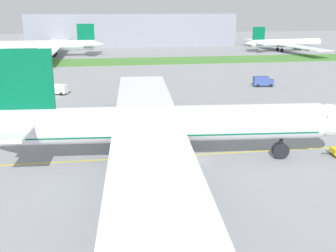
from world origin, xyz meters
name	(u,v)px	position (x,y,z in m)	size (l,w,h in m)	color
ground_plane	(199,159)	(0.00, 0.00, 0.00)	(600.00, 600.00, 0.00)	gray
apron_taxi_line	(196,155)	(0.00, 2.09, 0.00)	(280.00, 0.36, 0.01)	yellow
grass_median_strip	(136,61)	(0.00, 117.75, 0.05)	(320.00, 24.00, 0.10)	#4C8438
airliner_foreground	(158,125)	(-6.32, -0.05, 5.88)	(57.24, 92.01, 17.30)	white
ground_crew_wingwalker_port	(189,150)	(-1.16, 1.58, 1.03)	(0.44, 0.53, 1.69)	black
ground_crew_marshaller_front	(165,134)	(-3.67, 11.07, 0.95)	(0.45, 0.46, 1.57)	black
service_truck_baggage_loader	(58,89)	(-26.03, 53.62, 1.49)	(5.53, 4.14, 2.74)	white
service_truck_fuel_bowser	(263,81)	(32.09, 55.88, 1.58)	(5.99, 3.04, 2.95)	#33478C
parked_airliner_far_centre	(48,46)	(-37.90, 139.82, 4.98)	(51.08, 82.28, 14.66)	white
parked_airliner_far_right	(284,43)	(77.24, 143.90, 4.23)	(42.89, 69.69, 12.46)	white
terminal_building	(132,30)	(4.24, 188.25, 9.00)	(117.42, 20.00, 18.00)	gray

